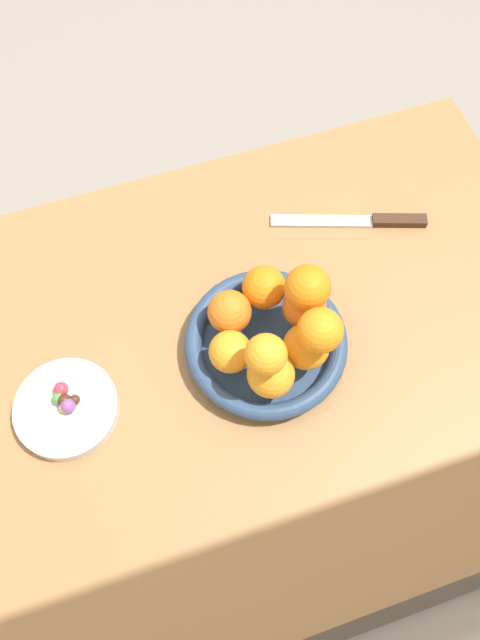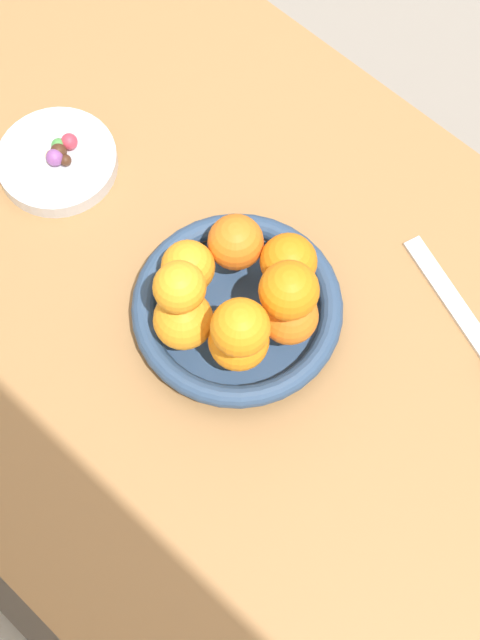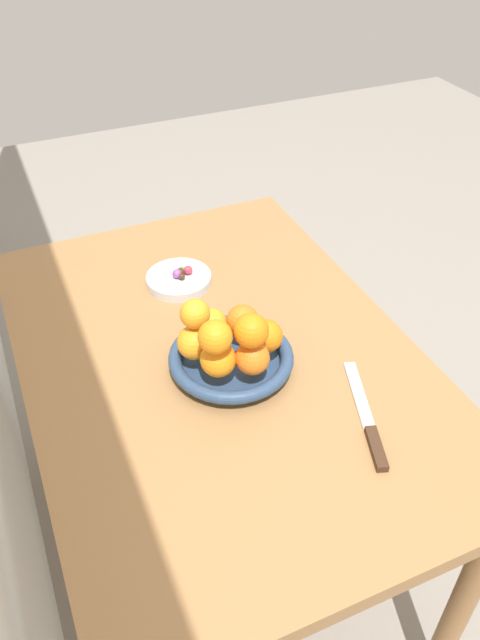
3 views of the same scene
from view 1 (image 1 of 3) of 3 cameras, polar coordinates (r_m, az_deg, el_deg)
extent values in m
plane|color=gray|center=(1.65, -0.16, -13.34)|extent=(6.00, 6.00, 0.00)
cube|color=#9E7042|center=(0.96, -0.27, -4.27)|extent=(1.10, 0.76, 0.04)
cylinder|color=#9E7042|center=(1.54, 13.59, 6.84)|extent=(0.05, 0.05, 0.70)
cylinder|color=navy|center=(0.94, 2.35, -2.49)|extent=(0.20, 0.20, 0.01)
torus|color=navy|center=(0.93, 2.39, -2.00)|extent=(0.24, 0.24, 0.03)
cylinder|color=silver|center=(0.94, -15.57, -7.81)|extent=(0.15, 0.15, 0.02)
sphere|color=orange|center=(0.90, 5.90, 1.20)|extent=(0.06, 0.06, 0.06)
sphere|color=orange|center=(0.91, 2.20, 3.00)|extent=(0.06, 0.06, 0.06)
sphere|color=orange|center=(0.90, -0.96, 0.75)|extent=(0.06, 0.06, 0.06)
sphere|color=orange|center=(0.87, -0.90, -2.91)|extent=(0.06, 0.06, 0.06)
sphere|color=orange|center=(0.86, 2.84, -4.97)|extent=(0.07, 0.07, 0.07)
sphere|color=orange|center=(0.88, 6.07, -2.44)|extent=(0.07, 0.07, 0.07)
sphere|color=orange|center=(0.85, 6.19, 2.96)|extent=(0.06, 0.06, 0.06)
sphere|color=orange|center=(0.80, 2.38, -3.18)|extent=(0.06, 0.06, 0.06)
sphere|color=orange|center=(0.82, 7.33, -0.96)|extent=(0.06, 0.06, 0.06)
sphere|color=#472819|center=(0.92, -14.86, -7.05)|extent=(0.01, 0.01, 0.01)
sphere|color=#4C9947|center=(0.93, -16.25, -6.90)|extent=(0.02, 0.02, 0.02)
sphere|color=#8C4C99|center=(0.92, -15.41, -7.84)|extent=(0.02, 0.02, 0.02)
sphere|color=#C6384C|center=(0.93, -16.04, -6.08)|extent=(0.02, 0.02, 0.02)
sphere|color=gold|center=(0.92, -15.74, -7.68)|extent=(0.02, 0.02, 0.02)
sphere|color=#C6384C|center=(0.92, -15.63, -7.24)|extent=(0.02, 0.02, 0.02)
sphere|color=#472819|center=(0.92, -15.75, -7.13)|extent=(0.02, 0.02, 0.02)
cube|color=#3F2819|center=(1.09, 14.36, 8.80)|extent=(0.09, 0.05, 0.01)
cube|color=silver|center=(1.07, 7.44, 8.95)|extent=(0.17, 0.08, 0.01)
camera|label=2|loc=(0.50, 101.34, 24.43)|focal=55.00mm
camera|label=3|loc=(0.97, 80.28, 15.77)|focal=35.00mm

